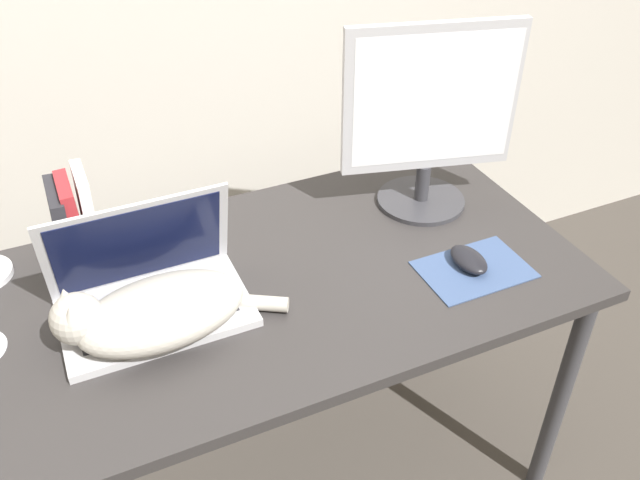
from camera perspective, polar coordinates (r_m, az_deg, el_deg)
desk at (r=1.54m, az=-4.17°, el=-5.44°), size 1.39×0.71×0.73m
laptop at (r=1.43m, az=-14.05°, el=-4.21°), size 0.38×0.24×0.25m
cat at (r=1.36m, az=-13.92°, el=-5.96°), size 0.46×0.21×0.14m
external_monitor at (r=1.64m, az=9.22°, el=10.21°), size 0.41×0.22×0.47m
mousepad at (r=1.55m, az=12.83°, el=-2.43°), size 0.24×0.17×0.00m
computer_mouse at (r=1.55m, az=12.42°, el=-1.62°), size 0.07×0.11×0.03m
book_row at (r=1.58m, az=-20.06°, el=1.38°), size 0.09×0.15×0.22m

